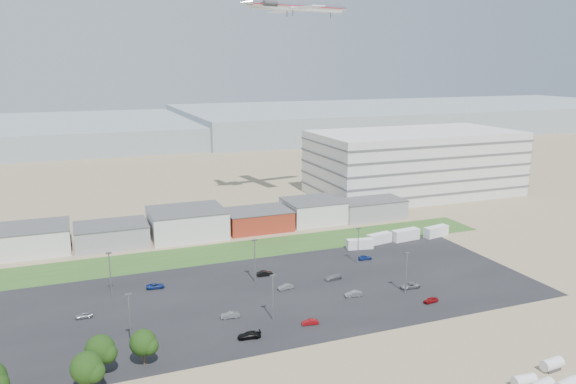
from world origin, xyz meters
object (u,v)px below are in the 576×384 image
box_trailer_a (360,244)px  parked_car_0 (410,286)px  parked_car_4 (230,315)px  parked_car_13 (310,322)px  parked_car_5 (84,316)px  parked_car_2 (431,300)px  parked_car_9 (155,286)px  parked_car_1 (353,294)px  storage_tank_nw (524,380)px  parked_car_7 (286,287)px  parked_car_10 (88,365)px  parked_car_11 (265,273)px  parked_car_8 (365,257)px  parked_car_3 (249,335)px  airliner (297,6)px  parked_car_12 (333,277)px

box_trailer_a → parked_car_0: box_trailer_a is taller
parked_car_4 → parked_car_13: size_ratio=1.14×
parked_car_5 → parked_car_13: (41.98, -19.49, -0.02)m
parked_car_2 → parked_car_9: bearing=-125.2°
parked_car_1 → parked_car_13: parked_car_1 is taller
storage_tank_nw → parked_car_2: (5.53, 32.98, -0.56)m
parked_car_7 → parked_car_2: bearing=49.1°
box_trailer_a → parked_car_10: bearing=-141.9°
parked_car_0 → parked_car_4: bearing=-85.7°
parked_car_11 → parked_car_2: bearing=-130.1°
box_trailer_a → parked_car_7: box_trailer_a is taller
parked_car_0 → parked_car_5: bearing=-94.3°
parked_car_11 → parked_car_13: bearing=-175.8°
parked_car_8 → parked_car_3: bearing=130.9°
parked_car_4 → parked_car_10: size_ratio=0.96×
parked_car_0 → parked_car_11: 34.88m
parked_car_1 → parked_car_4: size_ratio=1.01×
parked_car_5 → parked_car_9: size_ratio=0.82×
parked_car_3 → parked_car_9: (-12.97, 31.12, -0.07)m
parked_car_5 → parked_car_8: 71.47m
airliner → parked_car_2: bearing=-102.2°
parked_car_12 → parked_car_13: 24.84m
parked_car_1 → parked_car_11: size_ratio=0.98×
parked_car_7 → box_trailer_a: bearing=117.0°
airliner → parked_car_2: airliner is taller
airliner → parked_car_8: 91.77m
parked_car_7 → parked_car_11: size_ratio=0.93×
parked_car_12 → parked_car_9: bearing=-109.2°
parked_car_10 → parked_car_7: bearing=-64.4°
parked_car_3 → parked_car_10: size_ratio=1.10×
parked_car_1 → parked_car_9: (-40.54, 20.91, -0.06)m
box_trailer_a → parked_car_1: 33.94m
parked_car_10 → parked_car_11: 51.47m
parked_car_2 → parked_car_8: bearing=173.4°
storage_tank_nw → parked_car_9: (-49.22, 62.90, -0.57)m
parked_car_5 → parked_car_9: (15.95, 10.57, -0.00)m
storage_tank_nw → parked_car_10: storage_tank_nw is taller
parked_car_0 → parked_car_12: bearing=-123.9°
parked_car_5 → storage_tank_nw: bearing=47.8°
storage_tank_nw → parked_car_1: (-8.68, 41.99, -0.51)m
parked_car_10 → parked_car_3: bearing=-88.3°
parked_car_2 → parked_car_5: 73.30m
parked_car_4 → parked_car_5: size_ratio=1.13×
parked_car_7 → parked_car_12: (12.85, 1.40, 0.03)m
box_trailer_a → parked_car_11: size_ratio=1.86×
parked_car_1 → parked_car_8: parked_car_1 is taller
parked_car_4 → parked_car_9: size_ratio=0.93×
parked_car_1 → parked_car_12: 10.83m
parked_car_3 → parked_car_1: bearing=117.9°
parked_car_1 → parked_car_2: parked_car_1 is taller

